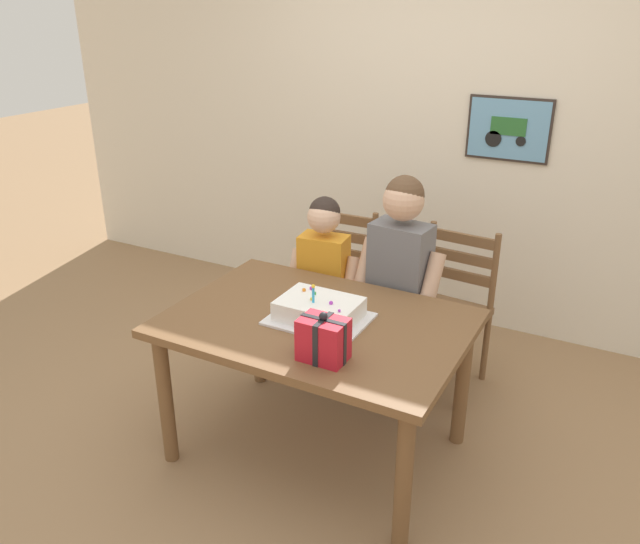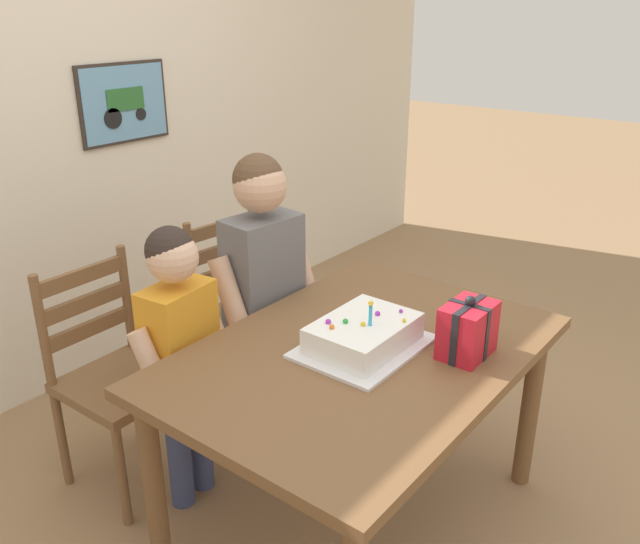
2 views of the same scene
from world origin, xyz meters
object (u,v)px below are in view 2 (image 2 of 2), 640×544
at_px(gift_box_red_large, 468,330).
at_px(dining_table, 360,374).
at_px(chair_left, 117,375).
at_px(chair_right, 246,312).
at_px(child_older, 264,278).
at_px(child_younger, 180,343).
at_px(birthday_cake, 365,336).

bearing_deg(gift_box_red_large, dining_table, 122.79).
bearing_deg(chair_left, chair_right, -0.01).
xyz_separation_m(chair_left, child_older, (0.53, -0.31, 0.32)).
distance_m(dining_table, chair_left, 0.99).
xyz_separation_m(chair_right, child_younger, (-0.64, -0.31, 0.21)).
distance_m(dining_table, child_younger, 0.66).
distance_m(chair_left, child_younger, 0.38).
height_order(dining_table, chair_right, chair_right).
bearing_deg(chair_right, dining_table, -111.80).
relative_size(gift_box_red_large, child_younger, 0.19).
relative_size(dining_table, chair_left, 1.48).
xyz_separation_m(dining_table, chair_left, (-0.36, 0.91, -0.17)).
distance_m(dining_table, birthday_cake, 0.15).
bearing_deg(child_older, child_younger, 179.95).
height_order(birthday_cake, child_younger, child_younger).
relative_size(chair_right, child_younger, 0.82).
relative_size(gift_box_red_large, chair_right, 0.24).
xyz_separation_m(dining_table, gift_box_red_large, (0.19, -0.29, 0.19)).
bearing_deg(chair_left, child_younger, -75.61).
relative_size(birthday_cake, child_older, 0.34).
height_order(chair_left, child_younger, child_younger).
height_order(dining_table, child_younger, child_younger).
xyz_separation_m(birthday_cake, chair_left, (-0.37, 0.91, -0.32)).
bearing_deg(child_older, birthday_cake, -104.47).
bearing_deg(gift_box_red_large, chair_left, 114.56).
relative_size(dining_table, chair_right, 1.48).
bearing_deg(child_younger, gift_box_red_large, -62.25).
relative_size(birthday_cake, gift_box_red_large, 2.03).
relative_size(dining_table, birthday_cake, 3.10).
bearing_deg(dining_table, chair_left, 111.63).
bearing_deg(gift_box_red_large, birthday_cake, 121.43).
relative_size(chair_left, child_older, 0.71).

